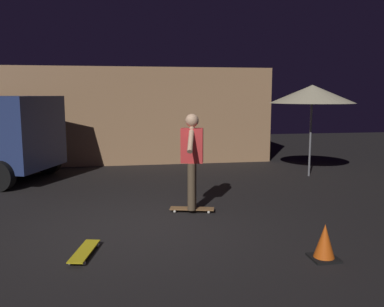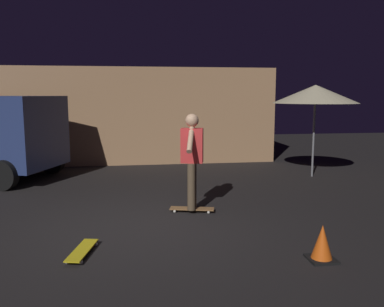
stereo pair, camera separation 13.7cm
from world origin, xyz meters
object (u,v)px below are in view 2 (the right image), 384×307
skateboard_ridden (192,209)px  traffic_cone (322,244)px  skater (192,154)px  patio_umbrella (315,94)px  skateboard_spare (82,250)px

skateboard_ridden → traffic_cone: 2.67m
skateboard_ridden → traffic_cone: size_ratio=1.75×
skateboard_ridden → skater: 0.98m
skateboard_ridden → skater: skater is taller
patio_umbrella → skateboard_ridden: size_ratio=2.86×
skater → traffic_cone: skater is taller
skateboard_spare → skater: 2.60m
skateboard_ridden → traffic_cone: traffic_cone is taller
traffic_cone → skateboard_spare: bearing=168.2°
skateboard_spare → traffic_cone: bearing=-11.8°
skater → traffic_cone: size_ratio=3.63×
skater → skateboard_ridden: bearing=0.0°
patio_umbrella → traffic_cone: (-2.17, -4.98, -1.86)m
skateboard_ridden → skater: (-0.00, 0.00, 0.98)m
patio_umbrella → skateboard_spare: patio_umbrella is taller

